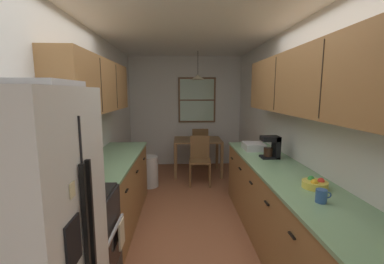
% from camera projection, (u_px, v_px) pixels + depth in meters
% --- Properties ---
extents(ground_plane, '(12.00, 12.00, 0.00)m').
position_uv_depth(ground_plane, '(189.00, 213.00, 3.74)').
color(ground_plane, '#995B3D').
extents(wall_left, '(0.10, 9.00, 2.55)m').
position_uv_depth(wall_left, '(89.00, 126.00, 3.49)').
color(wall_left, silver).
rests_on(wall_left, ground).
extents(wall_right, '(0.10, 9.00, 2.55)m').
position_uv_depth(wall_right, '(286.00, 125.00, 3.61)').
color(wall_right, silver).
rests_on(wall_right, ground).
extents(wall_back, '(4.40, 0.10, 2.55)m').
position_uv_depth(wall_back, '(185.00, 111.00, 6.17)').
color(wall_back, silver).
rests_on(wall_back, ground).
extents(ceiling_slab, '(4.40, 9.00, 0.08)m').
position_uv_depth(ceiling_slab, '(189.00, 25.00, 3.35)').
color(ceiling_slab, white).
extents(refrigerator, '(0.72, 0.74, 1.76)m').
position_uv_depth(refrigerator, '(20.00, 257.00, 1.35)').
color(refrigerator, white).
rests_on(refrigerator, ground).
extents(stove_range, '(0.66, 0.64, 1.10)m').
position_uv_depth(stove_range, '(73.00, 248.00, 2.11)').
color(stove_range, black).
rests_on(stove_range, ground).
extents(microwave_over_range, '(0.39, 0.60, 0.35)m').
position_uv_depth(microwave_over_range, '(47.00, 104.00, 1.93)').
color(microwave_over_range, silver).
extents(counter_left, '(0.64, 2.01, 0.90)m').
position_uv_depth(counter_left, '(114.00, 190.00, 3.42)').
color(counter_left, olive).
rests_on(counter_left, ground).
extents(upper_cabinets_left, '(0.33, 2.09, 0.63)m').
position_uv_depth(upper_cabinets_left, '(96.00, 86.00, 3.16)').
color(upper_cabinets_left, olive).
extents(counter_right, '(0.64, 3.35, 0.90)m').
position_uv_depth(counter_right, '(286.00, 214.00, 2.76)').
color(counter_right, olive).
rests_on(counter_right, ground).
extents(upper_cabinets_right, '(0.33, 3.03, 0.65)m').
position_uv_depth(upper_cabinets_right, '(310.00, 82.00, 2.50)').
color(upper_cabinets_right, olive).
extents(dining_table, '(0.99, 0.75, 0.75)m').
position_uv_depth(dining_table, '(198.00, 145.00, 5.48)').
color(dining_table, brown).
rests_on(dining_table, ground).
extents(dining_chair_near, '(0.42, 0.42, 0.90)m').
position_uv_depth(dining_chair_near, '(200.00, 157.00, 4.93)').
color(dining_chair_near, brown).
rests_on(dining_chair_near, ground).
extents(dining_chair_far, '(0.41, 0.41, 0.90)m').
position_uv_depth(dining_chair_far, '(200.00, 145.00, 6.08)').
color(dining_chair_far, brown).
rests_on(dining_chair_far, ground).
extents(pendant_light, '(0.27, 0.27, 0.57)m').
position_uv_depth(pendant_light, '(198.00, 77.00, 5.27)').
color(pendant_light, black).
extents(back_window, '(0.87, 0.05, 1.05)m').
position_uv_depth(back_window, '(197.00, 100.00, 6.06)').
color(back_window, brown).
extents(trash_bin, '(0.33, 0.33, 0.57)m').
position_uv_depth(trash_bin, '(149.00, 172.00, 4.77)').
color(trash_bin, silver).
rests_on(trash_bin, ground).
extents(storage_canister, '(0.12, 0.12, 0.16)m').
position_uv_depth(storage_canister, '(94.00, 166.00, 2.64)').
color(storage_canister, red).
rests_on(storage_canister, counter_left).
extents(dish_towel, '(0.02, 0.16, 0.24)m').
position_uv_depth(dish_towel, '(122.00, 234.00, 2.28)').
color(dish_towel, beige).
extents(coffee_maker, '(0.22, 0.18, 0.28)m').
position_uv_depth(coffee_maker, '(272.00, 147.00, 3.28)').
color(coffee_maker, black).
rests_on(coffee_maker, counter_right).
extents(mug_by_coffeemaker, '(0.12, 0.08, 0.10)m').
position_uv_depth(mug_by_coffeemaker, '(322.00, 196.00, 1.97)').
color(mug_by_coffeemaker, '#335999').
rests_on(mug_by_coffeemaker, counter_right).
extents(fruit_bowl, '(0.22, 0.22, 0.09)m').
position_uv_depth(fruit_bowl, '(315.00, 184.00, 2.27)').
color(fruit_bowl, '#E5D14C').
rests_on(fruit_bowl, counter_right).
extents(dish_rack, '(0.28, 0.34, 0.10)m').
position_uv_depth(dish_rack, '(254.00, 146.00, 3.76)').
color(dish_rack, silver).
rests_on(dish_rack, counter_right).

